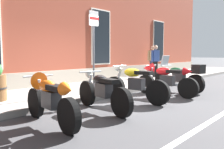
{
  "coord_description": "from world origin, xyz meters",
  "views": [
    {
      "loc": [
        -5.27,
        -4.77,
        1.37
      ],
      "look_at": [
        0.5,
        0.34,
        0.67
      ],
      "focal_mm": 37.64,
      "sensor_mm": 36.0,
      "label": 1
    }
  ],
  "objects_px": {
    "motorcycle_red_sport": "(164,78)",
    "pedestrian_blue_top": "(155,59)",
    "motorcycle_orange_sport": "(48,96)",
    "motorcycle_yellow_naked": "(134,84)",
    "motorcycle_black_naked": "(102,91)",
    "motorcycle_green_touring": "(180,77)",
    "pedestrian_tan_coat": "(152,59)",
    "parking_sign": "(94,40)"
  },
  "relations": [
    {
      "from": "motorcycle_red_sport",
      "to": "pedestrian_blue_top",
      "type": "bearing_deg",
      "value": 34.64
    },
    {
      "from": "motorcycle_orange_sport",
      "to": "motorcycle_yellow_naked",
      "type": "xyz_separation_m",
      "value": [
        2.77,
        -0.03,
        -0.04
      ]
    },
    {
      "from": "pedestrian_blue_top",
      "to": "motorcycle_black_naked",
      "type": "bearing_deg",
      "value": -159.14
    },
    {
      "from": "motorcycle_yellow_naked",
      "to": "motorcycle_green_touring",
      "type": "bearing_deg",
      "value": -3.71
    },
    {
      "from": "pedestrian_blue_top",
      "to": "pedestrian_tan_coat",
      "type": "xyz_separation_m",
      "value": [
        0.96,
        0.76,
        0.0
      ]
    },
    {
      "from": "motorcycle_black_naked",
      "to": "motorcycle_green_touring",
      "type": "bearing_deg",
      "value": -1.96
    },
    {
      "from": "motorcycle_red_sport",
      "to": "pedestrian_blue_top",
      "type": "height_order",
      "value": "pedestrian_blue_top"
    },
    {
      "from": "motorcycle_red_sport",
      "to": "pedestrian_blue_top",
      "type": "relative_size",
      "value": 1.31
    },
    {
      "from": "parking_sign",
      "to": "pedestrian_tan_coat",
      "type": "bearing_deg",
      "value": 16.39
    },
    {
      "from": "pedestrian_blue_top",
      "to": "pedestrian_tan_coat",
      "type": "bearing_deg",
      "value": 38.56
    },
    {
      "from": "motorcycle_orange_sport",
      "to": "pedestrian_blue_top",
      "type": "bearing_deg",
      "value": 16.9
    },
    {
      "from": "motorcycle_yellow_naked",
      "to": "motorcycle_orange_sport",
      "type": "bearing_deg",
      "value": 179.38
    },
    {
      "from": "motorcycle_red_sport",
      "to": "pedestrian_tan_coat",
      "type": "distance_m",
      "value": 5.71
    },
    {
      "from": "motorcycle_black_naked",
      "to": "motorcycle_red_sport",
      "type": "height_order",
      "value": "motorcycle_red_sport"
    },
    {
      "from": "parking_sign",
      "to": "motorcycle_red_sport",
      "type": "bearing_deg",
      "value": -39.45
    },
    {
      "from": "motorcycle_orange_sport",
      "to": "pedestrian_tan_coat",
      "type": "bearing_deg",
      "value": 19.67
    },
    {
      "from": "motorcycle_red_sport",
      "to": "parking_sign",
      "type": "height_order",
      "value": "parking_sign"
    },
    {
      "from": "motorcycle_black_naked",
      "to": "parking_sign",
      "type": "bearing_deg",
      "value": 52.56
    },
    {
      "from": "motorcycle_red_sport",
      "to": "parking_sign",
      "type": "bearing_deg",
      "value": 140.55
    },
    {
      "from": "motorcycle_red_sport",
      "to": "motorcycle_green_touring",
      "type": "relative_size",
      "value": 1.02
    },
    {
      "from": "pedestrian_blue_top",
      "to": "pedestrian_tan_coat",
      "type": "distance_m",
      "value": 1.23
    },
    {
      "from": "pedestrian_tan_coat",
      "to": "parking_sign",
      "type": "bearing_deg",
      "value": -163.61
    },
    {
      "from": "motorcycle_red_sport",
      "to": "parking_sign",
      "type": "xyz_separation_m",
      "value": [
        -1.74,
        1.43,
        1.2
      ]
    },
    {
      "from": "motorcycle_yellow_naked",
      "to": "pedestrian_tan_coat",
      "type": "relative_size",
      "value": 1.3
    },
    {
      "from": "motorcycle_green_touring",
      "to": "pedestrian_tan_coat",
      "type": "bearing_deg",
      "value": 43.51
    },
    {
      "from": "pedestrian_blue_top",
      "to": "pedestrian_tan_coat",
      "type": "relative_size",
      "value": 1.0
    },
    {
      "from": "motorcycle_orange_sport",
      "to": "motorcycle_yellow_naked",
      "type": "relative_size",
      "value": 0.97
    },
    {
      "from": "motorcycle_orange_sport",
      "to": "motorcycle_green_touring",
      "type": "bearing_deg",
      "value": -2.1
    },
    {
      "from": "motorcycle_orange_sport",
      "to": "motorcycle_red_sport",
      "type": "bearing_deg",
      "value": -1.99
    },
    {
      "from": "motorcycle_black_naked",
      "to": "parking_sign",
      "type": "xyz_separation_m",
      "value": [
        1.03,
        1.34,
        1.3
      ]
    },
    {
      "from": "pedestrian_tan_coat",
      "to": "pedestrian_blue_top",
      "type": "bearing_deg",
      "value": -141.44
    },
    {
      "from": "motorcycle_yellow_naked",
      "to": "motorcycle_green_touring",
      "type": "xyz_separation_m",
      "value": [
        2.53,
        -0.16,
        0.04
      ]
    },
    {
      "from": "motorcycle_yellow_naked",
      "to": "parking_sign",
      "type": "distance_m",
      "value": 1.85
    },
    {
      "from": "motorcycle_green_touring",
      "to": "parking_sign",
      "type": "distance_m",
      "value": 3.43
    },
    {
      "from": "motorcycle_yellow_naked",
      "to": "parking_sign",
      "type": "xyz_separation_m",
      "value": [
        -0.3,
        1.31,
        1.27
      ]
    },
    {
      "from": "pedestrian_blue_top",
      "to": "parking_sign",
      "type": "xyz_separation_m",
      "value": [
        -5.41,
        -1.11,
        0.71
      ]
    },
    {
      "from": "motorcycle_red_sport",
      "to": "parking_sign",
      "type": "distance_m",
      "value": 2.55
    },
    {
      "from": "motorcycle_orange_sport",
      "to": "motorcycle_green_touring",
      "type": "xyz_separation_m",
      "value": [
        5.3,
        -0.19,
        -0.0
      ]
    },
    {
      "from": "parking_sign",
      "to": "motorcycle_orange_sport",
      "type": "bearing_deg",
      "value": -152.48
    },
    {
      "from": "motorcycle_black_naked",
      "to": "motorcycle_green_touring",
      "type": "relative_size",
      "value": 1.0
    },
    {
      "from": "motorcycle_black_naked",
      "to": "motorcycle_green_touring",
      "type": "xyz_separation_m",
      "value": [
        3.87,
        -0.13,
        0.06
      ]
    },
    {
      "from": "motorcycle_black_naked",
      "to": "pedestrian_blue_top",
      "type": "distance_m",
      "value": 6.92
    }
  ]
}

